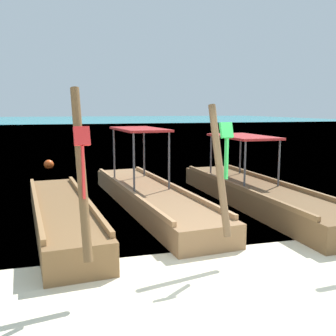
% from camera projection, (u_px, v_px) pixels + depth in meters
% --- Properties ---
extents(ground, '(120.00, 120.00, 0.00)m').
position_uv_depth(ground, '(242.00, 295.00, 5.21)').
color(ground, beige).
extents(sea_water, '(120.00, 120.00, 0.00)m').
position_uv_depth(sea_water, '(74.00, 124.00, 64.01)').
color(sea_water, teal).
rests_on(sea_water, ground).
extents(longtail_boat_red_ribbon, '(1.59, 6.22, 2.76)m').
position_uv_depth(longtail_boat_red_ribbon, '(62.00, 215.00, 8.05)').
color(longtail_boat_red_ribbon, brown).
rests_on(longtail_boat_red_ribbon, ground).
extents(longtail_boat_green_ribbon, '(1.94, 7.42, 2.54)m').
position_uv_depth(longtail_boat_green_ribbon, '(150.00, 195.00, 9.76)').
color(longtail_boat_green_ribbon, olive).
rests_on(longtail_boat_green_ribbon, ground).
extents(longtail_boat_blue_ribbon, '(1.61, 7.67, 2.74)m').
position_uv_depth(longtail_boat_blue_ribbon, '(258.00, 193.00, 9.94)').
color(longtail_boat_blue_ribbon, brown).
rests_on(longtail_boat_blue_ribbon, ground).
extents(mooring_buoy_near, '(0.39, 0.39, 0.39)m').
position_uv_depth(mooring_buoy_near, '(49.00, 165.00, 15.88)').
color(mooring_buoy_near, '#EA5119').
rests_on(mooring_buoy_near, sea_water).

